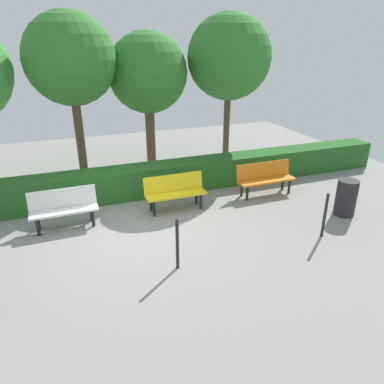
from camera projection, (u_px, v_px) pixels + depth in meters
ground_plane at (136, 229)px, 7.90m from camera, size 17.85×17.85×0.00m
bench_orange at (265, 177)px, 9.55m from camera, size 1.61×0.46×0.86m
bench_yellow at (175, 191)px, 8.67m from camera, size 1.50×0.46×0.86m
bench_white at (64, 207)px, 7.83m from camera, size 1.45×0.48×0.86m
hedge_row at (163, 178)px, 9.71m from camera, size 13.85×0.74×0.81m
tree_near at (229, 58)px, 10.91m from camera, size 2.60×2.60×4.70m
tree_mid at (148, 74)px, 10.62m from camera, size 2.39×2.39×4.18m
tree_far at (70, 60)px, 9.51m from camera, size 2.46×2.46×4.64m
railing_post_near at (325, 215)px, 7.41m from camera, size 0.06×0.06×1.00m
railing_post_mid at (177, 244)px, 6.35m from camera, size 0.06×0.06×1.00m
trash_bin at (346, 198)px, 8.40m from camera, size 0.48×0.48×0.87m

